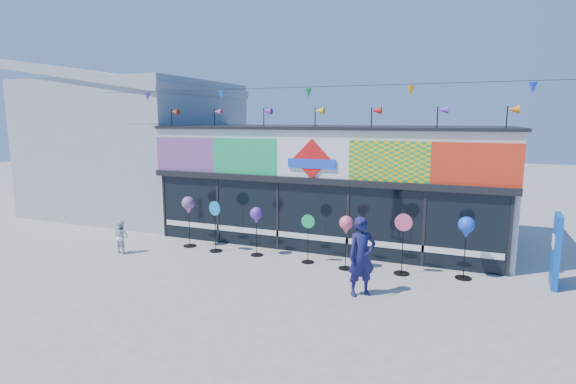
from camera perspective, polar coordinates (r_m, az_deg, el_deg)
The scene contains 13 objects.
ground at distance 11.88m, azimuth -2.56°, elevation -12.20°, with size 80.00×80.00×0.00m, color gray.
kite_shop at distance 16.80m, azimuth 5.90°, elevation 1.33°, with size 16.00×5.70×5.31m.
neighbour_building at distance 22.50m, azimuth -18.57°, elevation 5.85°, with size 8.18×7.20×6.87m.
blue_sign at distance 13.67m, azimuth 30.88°, elevation -6.40°, with size 0.22×0.97×1.92m.
spinner_0 at distance 15.67m, azimuth -12.52°, elevation -1.82°, with size 0.44×0.44×1.75m.
spinner_1 at distance 15.01m, azimuth -9.23°, elevation -4.17°, with size 0.47×0.43×1.69m.
spinner_2 at distance 14.33m, azimuth -4.04°, elevation -3.18°, with size 0.40×0.40×1.58m.
spinner_3 at distance 13.72m, azimuth 2.55°, elevation -5.77°, with size 0.42×0.38×1.50m.
spinner_4 at distance 13.12m, azimuth 7.39°, elevation -4.39°, with size 0.40×0.40×1.59m.
spinner_5 at distance 13.07m, azimuth 14.37°, elevation -6.23°, with size 0.49×0.44×1.75m.
spinner_6 at distance 13.11m, azimuth 21.70°, elevation -4.42°, with size 0.44×0.44×1.74m.
adult_man at distance 11.32m, azimuth 9.34°, elevation -8.10°, with size 0.72×0.48×1.99m, color #171749.
child at distance 15.74m, azimuth -20.41°, elevation -5.32°, with size 0.53×0.31×1.09m, color silver.
Camera 1 is at (4.66, -10.04, 4.34)m, focal length 28.00 mm.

